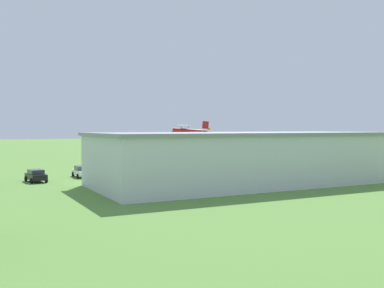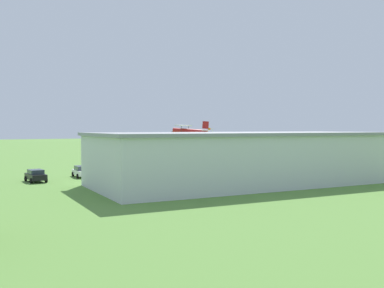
# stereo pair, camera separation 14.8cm
# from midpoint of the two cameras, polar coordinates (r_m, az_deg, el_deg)

# --- Properties ---
(ground_plane) EXTENTS (400.00, 400.00, 0.00)m
(ground_plane) POSITION_cam_midpoint_polar(r_m,az_deg,el_deg) (82.59, -6.42, -2.57)
(ground_plane) COLOR #568438
(hangar) EXTENTS (37.04, 16.49, 6.14)m
(hangar) POSITION_cam_midpoint_polar(r_m,az_deg,el_deg) (53.71, 7.02, -1.78)
(hangar) COLOR silver
(hangar) RESTS_ON ground_plane
(biplane) EXTENTS (7.46, 7.50, 3.38)m
(biplane) POSITION_cam_midpoint_polar(r_m,az_deg,el_deg) (79.23, -0.39, 1.71)
(biplane) COLOR #B21E1E
(car_yellow) EXTENTS (2.53, 4.38, 1.52)m
(car_yellow) POSITION_cam_midpoint_polar(r_m,az_deg,el_deg) (76.69, 9.98, -2.35)
(car_yellow) COLOR gold
(car_yellow) RESTS_ON ground_plane
(car_white) EXTENTS (2.11, 4.32, 1.53)m
(car_white) POSITION_cam_midpoint_polar(r_m,az_deg,el_deg) (62.18, -13.83, -3.40)
(car_white) COLOR white
(car_white) RESTS_ON ground_plane
(car_black) EXTENTS (2.25, 4.09, 1.53)m
(car_black) POSITION_cam_midpoint_polar(r_m,az_deg,el_deg) (58.37, -19.27, -3.81)
(car_black) COLOR black
(car_black) RESTS_ON ground_plane
(person_crossing_taxiway) EXTENTS (0.43, 0.43, 1.61)m
(person_crossing_taxiway) POSITION_cam_midpoint_polar(r_m,az_deg,el_deg) (73.00, 1.87, -2.54)
(person_crossing_taxiway) COLOR #72338C
(person_crossing_taxiway) RESTS_ON ground_plane
(person_at_fence_line) EXTENTS (0.45, 0.45, 1.76)m
(person_at_fence_line) POSITION_cam_midpoint_polar(r_m,az_deg,el_deg) (69.60, -6.40, -2.70)
(person_at_fence_line) COLOR navy
(person_at_fence_line) RESTS_ON ground_plane
(person_watching_takeoff) EXTENTS (0.42, 0.42, 1.66)m
(person_watching_takeoff) POSITION_cam_midpoint_polar(r_m,az_deg,el_deg) (71.45, -3.69, -2.62)
(person_watching_takeoff) COLOR #72338C
(person_watching_takeoff) RESTS_ON ground_plane
(windsock) EXTENTS (1.47, 1.17, 6.72)m
(windsock) POSITION_cam_midpoint_polar(r_m,az_deg,el_deg) (108.30, 2.44, 1.66)
(windsock) COLOR silver
(windsock) RESTS_ON ground_plane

